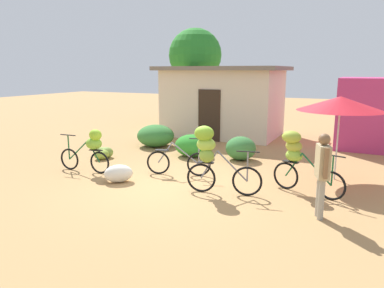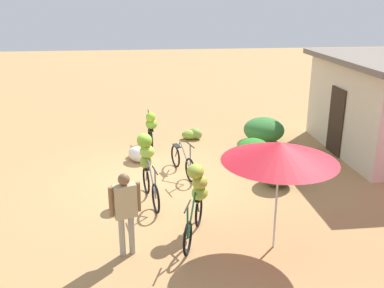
{
  "view_description": "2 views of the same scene",
  "coord_description": "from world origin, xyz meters",
  "px_view_note": "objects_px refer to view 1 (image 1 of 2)",
  "views": [
    {
      "loc": [
        3.85,
        -7.32,
        2.71
      ],
      "look_at": [
        -0.13,
        1.05,
        0.82
      ],
      "focal_mm": 33.7,
      "sensor_mm": 36.0,
      "label": 1
    },
    {
      "loc": [
        10.18,
        -0.17,
        4.47
      ],
      "look_at": [
        -0.28,
        1.04,
        0.88
      ],
      "focal_mm": 40.06,
      "sensor_mm": 36.0,
      "label": 2
    }
  ],
  "objects_px": {
    "market_umbrella": "(340,104)",
    "person_vendor": "(322,167)",
    "bicycle_leftmost": "(91,147)",
    "bicycle_center_loaded": "(211,153)",
    "produce_sack": "(118,174)",
    "bicycle_near_pile": "(178,162)",
    "banana_pile_on_ground": "(103,153)",
    "bicycle_by_shop": "(297,155)",
    "tree_behind_building": "(195,56)",
    "building_low": "(224,101)"
  },
  "relations": [
    {
      "from": "market_umbrella",
      "to": "person_vendor",
      "type": "xyz_separation_m",
      "value": [
        -0.07,
        -2.73,
        -0.94
      ]
    },
    {
      "from": "bicycle_leftmost",
      "to": "bicycle_center_loaded",
      "type": "height_order",
      "value": "bicycle_center_loaded"
    },
    {
      "from": "bicycle_leftmost",
      "to": "bicycle_center_loaded",
      "type": "distance_m",
      "value": 3.55
    },
    {
      "from": "bicycle_leftmost",
      "to": "produce_sack",
      "type": "relative_size",
      "value": 2.3
    },
    {
      "from": "bicycle_near_pile",
      "to": "bicycle_center_loaded",
      "type": "distance_m",
      "value": 1.71
    },
    {
      "from": "bicycle_leftmost",
      "to": "bicycle_near_pile",
      "type": "distance_m",
      "value": 2.39
    },
    {
      "from": "produce_sack",
      "to": "banana_pile_on_ground",
      "type": "bearing_deg",
      "value": 136.93
    },
    {
      "from": "market_umbrella",
      "to": "person_vendor",
      "type": "distance_m",
      "value": 2.89
    },
    {
      "from": "bicycle_near_pile",
      "to": "bicycle_by_shop",
      "type": "xyz_separation_m",
      "value": [
        3.02,
        -0.0,
        0.49
      ]
    },
    {
      "from": "market_umbrella",
      "to": "bicycle_by_shop",
      "type": "relative_size",
      "value": 1.28
    },
    {
      "from": "tree_behind_building",
      "to": "person_vendor",
      "type": "relative_size",
      "value": 3.02
    },
    {
      "from": "tree_behind_building",
      "to": "produce_sack",
      "type": "distance_m",
      "value": 11.24
    },
    {
      "from": "building_low",
      "to": "tree_behind_building",
      "type": "xyz_separation_m",
      "value": [
        -2.71,
        2.98,
        1.99
      ]
    },
    {
      "from": "tree_behind_building",
      "to": "bicycle_leftmost",
      "type": "xyz_separation_m",
      "value": [
        1.57,
        -10.01,
        -2.74
      ]
    },
    {
      "from": "market_umbrella",
      "to": "bicycle_near_pile",
      "type": "distance_m",
      "value": 4.29
    },
    {
      "from": "building_low",
      "to": "produce_sack",
      "type": "distance_m",
      "value": 7.53
    },
    {
      "from": "bicycle_leftmost",
      "to": "banana_pile_on_ground",
      "type": "bearing_deg",
      "value": 118.25
    },
    {
      "from": "tree_behind_building",
      "to": "produce_sack",
      "type": "bearing_deg",
      "value": -75.2
    },
    {
      "from": "bicycle_near_pile",
      "to": "market_umbrella",
      "type": "bearing_deg",
      "value": 20.04
    },
    {
      "from": "bicycle_near_pile",
      "to": "person_vendor",
      "type": "height_order",
      "value": "person_vendor"
    },
    {
      "from": "produce_sack",
      "to": "person_vendor",
      "type": "relative_size",
      "value": 0.44
    },
    {
      "from": "market_umbrella",
      "to": "bicycle_leftmost",
      "type": "bearing_deg",
      "value": -160.28
    },
    {
      "from": "building_low",
      "to": "tree_behind_building",
      "type": "relative_size",
      "value": 1.04
    },
    {
      "from": "bicycle_leftmost",
      "to": "bicycle_by_shop",
      "type": "height_order",
      "value": "bicycle_by_shop"
    },
    {
      "from": "bicycle_near_pile",
      "to": "bicycle_by_shop",
      "type": "relative_size",
      "value": 1.02
    },
    {
      "from": "bicycle_center_loaded",
      "to": "produce_sack",
      "type": "relative_size",
      "value": 2.4
    },
    {
      "from": "bicycle_by_shop",
      "to": "banana_pile_on_ground",
      "type": "relative_size",
      "value": 2.09
    },
    {
      "from": "person_vendor",
      "to": "bicycle_leftmost",
      "type": "bearing_deg",
      "value": 174.32
    },
    {
      "from": "market_umbrella",
      "to": "bicycle_by_shop",
      "type": "distance_m",
      "value": 1.89
    },
    {
      "from": "bicycle_leftmost",
      "to": "bicycle_by_shop",
      "type": "relative_size",
      "value": 0.98
    },
    {
      "from": "building_low",
      "to": "tree_behind_building",
      "type": "distance_m",
      "value": 4.49
    },
    {
      "from": "bicycle_near_pile",
      "to": "bicycle_by_shop",
      "type": "distance_m",
      "value": 3.06
    },
    {
      "from": "produce_sack",
      "to": "building_low",
      "type": "bearing_deg",
      "value": 90.32
    },
    {
      "from": "produce_sack",
      "to": "person_vendor",
      "type": "distance_m",
      "value": 4.8
    },
    {
      "from": "bicycle_near_pile",
      "to": "banana_pile_on_ground",
      "type": "relative_size",
      "value": 2.12
    },
    {
      "from": "building_low",
      "to": "banana_pile_on_ground",
      "type": "height_order",
      "value": "building_low"
    },
    {
      "from": "bicycle_near_pile",
      "to": "bicycle_leftmost",
      "type": "bearing_deg",
      "value": -160.84
    },
    {
      "from": "bicycle_by_shop",
      "to": "tree_behind_building",
      "type": "bearing_deg",
      "value": 126.45
    },
    {
      "from": "bicycle_leftmost",
      "to": "person_vendor",
      "type": "bearing_deg",
      "value": -5.68
    },
    {
      "from": "banana_pile_on_ground",
      "to": "produce_sack",
      "type": "height_order",
      "value": "produce_sack"
    },
    {
      "from": "banana_pile_on_ground",
      "to": "person_vendor",
      "type": "height_order",
      "value": "person_vendor"
    },
    {
      "from": "bicycle_center_loaded",
      "to": "person_vendor",
      "type": "relative_size",
      "value": 1.04
    },
    {
      "from": "bicycle_near_pile",
      "to": "banana_pile_on_ground",
      "type": "distance_m",
      "value": 3.06
    },
    {
      "from": "bicycle_by_shop",
      "to": "person_vendor",
      "type": "bearing_deg",
      "value": -64.04
    },
    {
      "from": "market_umbrella",
      "to": "bicycle_near_pile",
      "type": "relative_size",
      "value": 1.26
    },
    {
      "from": "person_vendor",
      "to": "produce_sack",
      "type": "bearing_deg",
      "value": 177.77
    },
    {
      "from": "bicycle_leftmost",
      "to": "person_vendor",
      "type": "relative_size",
      "value": 1.0
    },
    {
      "from": "bicycle_near_pile",
      "to": "bicycle_center_loaded",
      "type": "relative_size",
      "value": 0.99
    },
    {
      "from": "bicycle_leftmost",
      "to": "bicycle_by_shop",
      "type": "distance_m",
      "value": 5.31
    },
    {
      "from": "person_vendor",
      "to": "bicycle_by_shop",
      "type": "bearing_deg",
      "value": 115.96
    }
  ]
}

